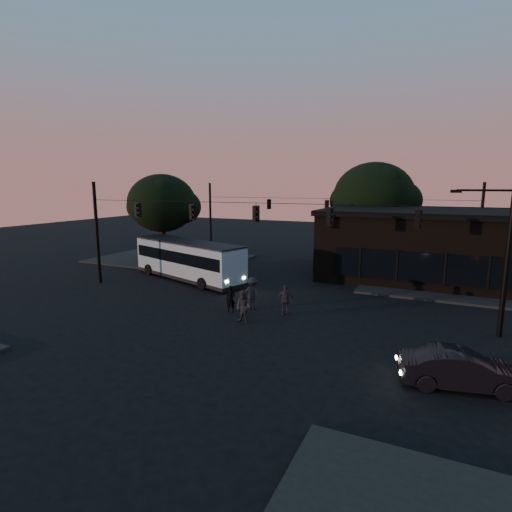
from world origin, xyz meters
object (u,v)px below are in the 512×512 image
at_px(pedestrian_a, 231,299).
at_px(building, 425,244).
at_px(car, 462,369).
at_px(pedestrian_c, 286,300).
at_px(pedestrian_b, 243,307).
at_px(pedestrian_d, 252,293).
at_px(bus, 188,258).

bearing_deg(pedestrian_a, building, 39.50).
bearing_deg(car, pedestrian_c, 47.70).
height_order(pedestrian_b, pedestrian_d, pedestrian_d).
distance_m(bus, pedestrian_b, 10.95).
height_order(bus, pedestrian_c, bus).
xyz_separation_m(pedestrian_b, pedestrian_c, (1.57, 2.20, -0.01)).
xyz_separation_m(car, pedestrian_c, (-8.70, 5.06, 0.18)).
distance_m(car, pedestrian_b, 10.67).
bearing_deg(building, pedestrian_c, -116.40).
distance_m(building, bus, 18.53).
xyz_separation_m(pedestrian_a, pedestrian_b, (1.47, -1.34, 0.12)).
distance_m(pedestrian_a, pedestrian_d, 1.40).
height_order(pedestrian_b, pedestrian_c, pedestrian_b).
height_order(bus, pedestrian_a, bus).
distance_m(pedestrian_a, pedestrian_c, 3.16).
bearing_deg(car, bus, 49.88).
distance_m(bus, pedestrian_d, 9.04).
height_order(building, pedestrian_d, building).
distance_m(building, pedestrian_b, 17.54).
bearing_deg(car, pedestrian_b, 62.30).
distance_m(bus, car, 21.12).
height_order(building, pedestrian_a, building).
xyz_separation_m(pedestrian_c, pedestrian_d, (-2.18, 0.23, 0.09)).
bearing_deg(pedestrian_c, pedestrian_b, 38.65).
xyz_separation_m(car, pedestrian_b, (-10.27, 2.87, 0.18)).
bearing_deg(pedestrian_c, building, -132.16).
bearing_deg(pedestrian_b, pedestrian_a, 153.35).
relative_size(pedestrian_a, pedestrian_b, 0.86).
height_order(car, pedestrian_c, pedestrian_c).
distance_m(pedestrian_b, pedestrian_d, 2.50).
distance_m(bus, pedestrian_a, 8.98).
bearing_deg(building, pedestrian_a, -124.30).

